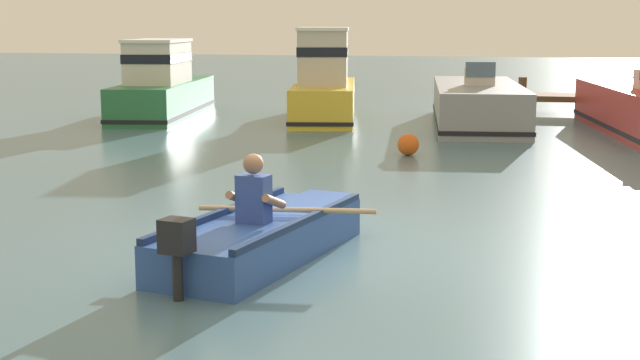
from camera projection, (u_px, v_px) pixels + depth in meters
name	position (u px, v px, depth m)	size (l,w,h in m)	color
ground_plane	(309.00, 246.00, 10.52)	(120.00, 120.00, 0.00)	slate
rowboat_with_person	(264.00, 235.00, 9.95)	(2.03, 3.72, 1.19)	#2D519E
moored_boat_green	(162.00, 88.00, 24.74)	(2.66, 6.37, 2.13)	#287042
moored_boat_yellow	(324.00, 86.00, 23.93)	(2.64, 5.73, 2.44)	gold
moored_boat_grey	(477.00, 106.00, 22.79)	(2.96, 6.96, 1.62)	gray
mooring_buoy	(408.00, 145.00, 17.64)	(0.43, 0.43, 0.43)	#E55919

